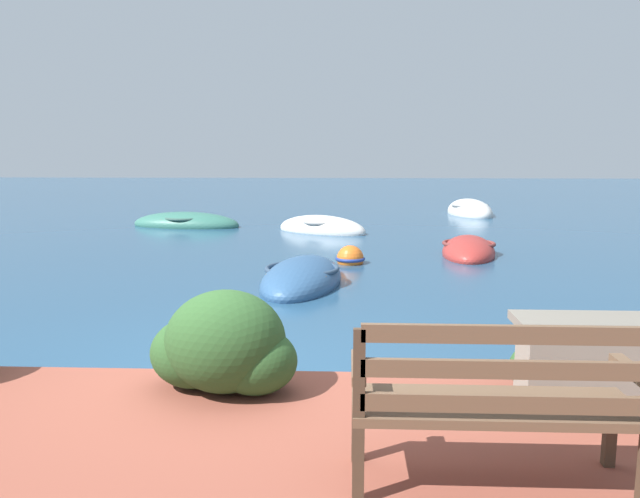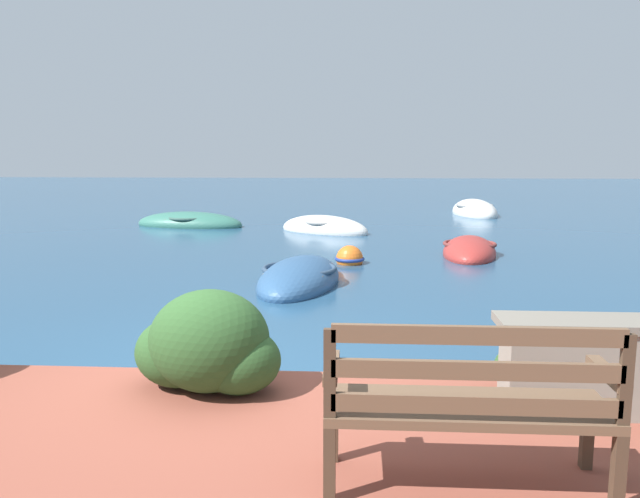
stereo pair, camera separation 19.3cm
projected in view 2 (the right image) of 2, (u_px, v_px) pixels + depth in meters
ground_plane at (217, 395)px, 5.07m from camera, size 80.00×80.00×0.00m
park_bench at (469, 401)px, 3.19m from camera, size 1.48×0.48×0.93m
hedge_clump_left at (208, 347)px, 4.57m from camera, size 1.11×0.80×0.75m
hedge_clump_centre at (552, 366)px, 4.43m from camera, size 0.78×0.56×0.53m
rowboat_nearest at (299, 280)px, 9.30m from camera, size 1.44×2.66×0.65m
rowboat_mid at (469, 252)px, 11.85m from camera, size 1.36×2.39×0.60m
rowboat_far at (324, 230)px, 15.16m from camera, size 2.53×1.98×0.72m
rowboat_outer at (190, 224)px, 16.35m from camera, size 3.03×1.61×0.66m
rowboat_distant at (474, 213)px, 19.09m from camera, size 1.58×2.47×0.86m
mooring_buoy at (350, 259)px, 10.95m from camera, size 0.53×0.53×0.48m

